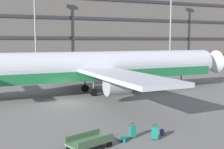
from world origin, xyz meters
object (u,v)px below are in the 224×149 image
(suitcase_laid_flat, at_px, (133,131))
(backpack_silver, at_px, (162,132))
(airliner, at_px, (96,68))
(suitcase_large, at_px, (155,133))
(suitcase_red, at_px, (124,139))
(baggage_cart, at_px, (89,142))

(suitcase_laid_flat, relative_size, backpack_silver, 1.94)
(backpack_silver, bearing_deg, suitcase_laid_flat, 172.37)
(airliner, height_order, suitcase_laid_flat, airliner)
(airliner, bearing_deg, backpack_silver, -91.80)
(airliner, height_order, suitcase_large, airliner)
(suitcase_red, distance_m, backpack_silver, 2.80)
(backpack_silver, distance_m, baggage_cart, 5.21)
(suitcase_laid_flat, bearing_deg, backpack_silver, -7.63)
(backpack_silver, xyz_separation_m, baggage_cart, (-5.17, -0.61, 0.21))
(suitcase_large, height_order, suitcase_red, suitcase_large)
(baggage_cart, bearing_deg, suitcase_laid_flat, 15.58)
(suitcase_large, distance_m, suitcase_red, 2.02)
(suitcase_laid_flat, height_order, baggage_cart, suitcase_laid_flat)
(suitcase_large, relative_size, suitcase_laid_flat, 1.01)
(suitcase_large, bearing_deg, suitcase_red, 166.26)
(suitcase_red, xyz_separation_m, backpack_silver, (2.80, 0.06, 0.11))
(airliner, relative_size, suitcase_red, 50.48)
(suitcase_large, distance_m, backpack_silver, 1.04)
(suitcase_large, bearing_deg, baggage_cart, -178.98)
(airliner, distance_m, suitcase_large, 17.02)
(suitcase_laid_flat, xyz_separation_m, baggage_cart, (-3.15, -0.88, 0.01))
(suitcase_large, relative_size, baggage_cart, 0.29)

